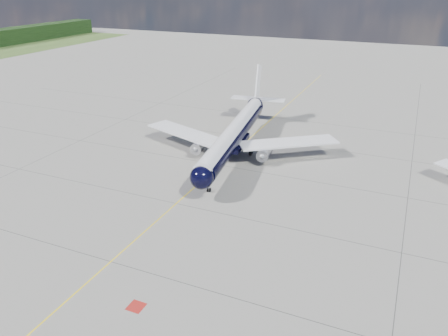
% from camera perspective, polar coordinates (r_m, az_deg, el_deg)
% --- Properties ---
extents(ground, '(320.00, 320.00, 0.00)m').
position_cam_1_polar(ground, '(78.59, 0.92, 1.72)').
color(ground, gray).
rests_on(ground, ground).
extents(taxiway_centerline, '(0.16, 160.00, 0.01)m').
position_cam_1_polar(taxiway_centerline, '(74.36, -0.57, 0.39)').
color(taxiway_centerline, yellow).
rests_on(taxiway_centerline, ground).
extents(red_marking, '(1.60, 1.60, 0.01)m').
position_cam_1_polar(red_marking, '(45.45, -11.40, -17.32)').
color(red_marking, maroon).
rests_on(red_marking, ground).
extents(main_airliner, '(35.95, 44.10, 12.76)m').
position_cam_1_polar(main_airliner, '(78.02, 1.52, 4.65)').
color(main_airliner, black).
rests_on(main_airliner, ground).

